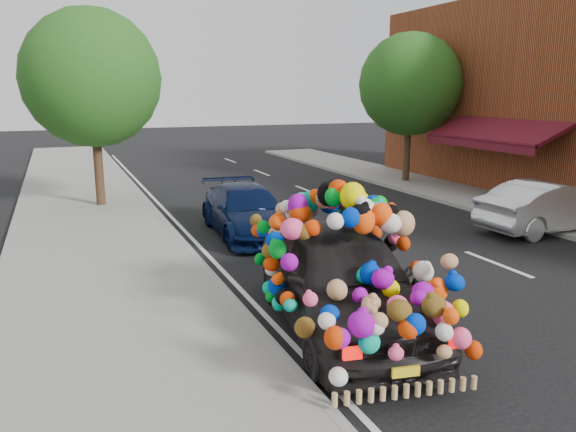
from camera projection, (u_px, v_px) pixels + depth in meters
name	position (u px, v px, depth m)	size (l,w,h in m)	color
ground	(349.00, 286.00, 10.73)	(100.00, 100.00, 0.00)	black
sidewalk	(116.00, 316.00, 9.12)	(4.00, 60.00, 0.12)	gray
kerb	(231.00, 299.00, 9.85)	(0.15, 60.00, 0.13)	gray
footpath_far	(547.00, 216.00, 16.48)	(3.00, 40.00, 0.12)	gray
lane_markings	(497.00, 264.00, 12.07)	(6.00, 50.00, 0.01)	silver
tree_near_sidewalk	(92.00, 78.00, 17.02)	(4.20, 4.20, 6.13)	#332114
tree_far_b	(410.00, 85.00, 21.89)	(4.00, 4.00, 5.90)	#332114
plush_art_car	(341.00, 256.00, 8.60)	(3.07, 5.28, 2.28)	black
navy_sedan	(247.00, 211.00, 14.45)	(1.76, 4.33, 1.26)	black
silver_hatchback	(550.00, 207.00, 14.75)	(1.42, 4.07, 1.34)	silver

